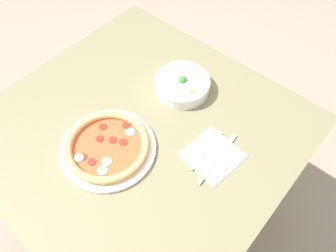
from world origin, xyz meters
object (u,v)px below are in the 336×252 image
at_px(pizza, 107,147).
at_px(knife, 216,160).
at_px(fork, 206,151).
at_px(bowl, 182,84).

xyz_separation_m(pizza, knife, (0.29, 0.19, -0.01)).
bearing_deg(pizza, knife, 33.70).
bearing_deg(fork, bowl, 51.00).
bearing_deg(fork, knife, -104.56).
distance_m(fork, knife, 0.05).
relative_size(fork, knife, 0.79).
distance_m(pizza, bowl, 0.36).
xyz_separation_m(pizza, fork, (0.25, 0.20, -0.01)).
bearing_deg(bowl, knife, -31.05).
bearing_deg(bowl, pizza, -92.53).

